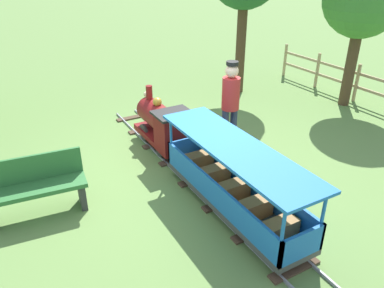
% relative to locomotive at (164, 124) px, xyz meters
% --- Properties ---
extents(ground_plane, '(60.00, 60.00, 0.00)m').
position_rel_locomotive_xyz_m(ground_plane, '(0.00, -0.86, -0.49)').
color(ground_plane, '#608442').
extents(track, '(0.66, 6.40, 0.04)m').
position_rel_locomotive_xyz_m(track, '(0.00, -1.22, -0.47)').
color(track, gray).
rests_on(track, ground_plane).
extents(locomotive, '(0.62, 1.45, 0.99)m').
position_rel_locomotive_xyz_m(locomotive, '(0.00, 0.00, 0.00)').
color(locomotive, maroon).
rests_on(locomotive, ground_plane).
extents(passenger_car, '(0.72, 2.70, 0.97)m').
position_rel_locomotive_xyz_m(passenger_car, '(0.00, -2.12, -0.06)').
color(passenger_car, '#3F3F3F').
rests_on(passenger_car, ground_plane).
extents(conductor_person, '(0.30, 0.30, 1.62)m').
position_rel_locomotive_xyz_m(conductor_person, '(0.97, -0.62, 0.47)').
color(conductor_person, '#282D47').
rests_on(conductor_person, ground_plane).
extents(park_bench, '(1.33, 0.52, 0.82)m').
position_rel_locomotive_xyz_m(park_bench, '(-2.29, -0.87, -0.07)').
color(park_bench, '#2D6B33').
rests_on(park_bench, ground_plane).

